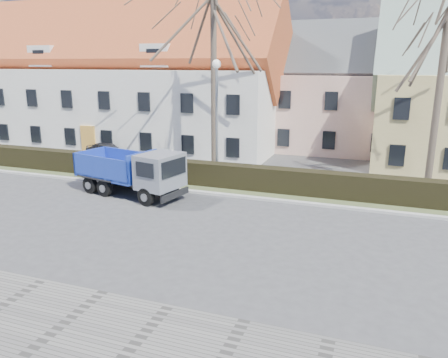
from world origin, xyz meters
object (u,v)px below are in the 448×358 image
at_px(dump_truck, 127,171).
at_px(streetlight, 217,122).
at_px(parked_car_a, 107,151).
at_px(cart_frame, 169,185).

xyz_separation_m(dump_truck, streetlight, (3.59, 3.82, 2.24)).
bearing_deg(dump_truck, streetlight, 59.32).
bearing_deg(parked_car_a, cart_frame, -111.56).
bearing_deg(cart_frame, streetlight, 54.11).
relative_size(dump_truck, streetlight, 0.90).
xyz_separation_m(cart_frame, parked_car_a, (-7.88, 5.79, 0.27)).
distance_m(streetlight, parked_car_a, 10.64).
bearing_deg(dump_truck, parked_car_a, 143.23).
relative_size(streetlight, cart_frame, 9.66).
bearing_deg(streetlight, dump_truck, -133.27).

